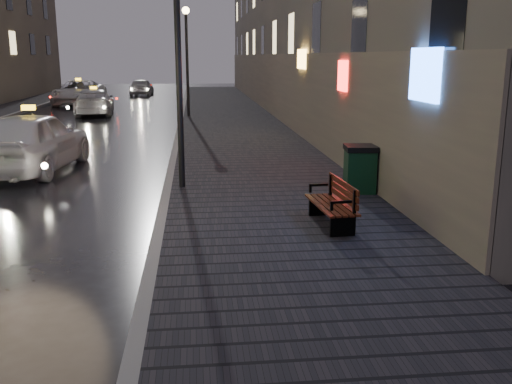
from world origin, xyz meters
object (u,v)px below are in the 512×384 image
Objects in this scene: taxi_mid at (94,102)px; lamp_far at (187,48)px; trash_bin at (360,168)px; taxi_far at (79,92)px; taxi_near at (31,141)px; car_far at (142,87)px; lamp_near at (178,38)px; bench at (335,203)px.

lamp_far is at bearing 146.64° from taxi_mid.
trash_bin is 28.71m from taxi_far.
lamp_far reaches higher than taxi_near.
lamp_far is at bearing 108.89° from trash_bin.
car_far is at bearing 72.13° from taxi_far.
taxi_far is (-3.03, 22.56, -0.06)m from taxi_near.
car_far is (-3.89, 33.96, -2.81)m from lamp_near.
bench is 2.75m from trash_bin.
bench is 23.38m from taxi_mid.
taxi_near is at bearing 144.09° from lamp_near.
lamp_near reaches higher than bench.
taxi_far is at bearing -78.84° from taxi_mid.
taxi_mid is 0.84× the size of taxi_far.
lamp_far is (0.00, 16.00, 0.00)m from lamp_near.
lamp_far is 0.93× the size of taxi_far.
taxi_mid is (-9.00, 19.55, 0.01)m from trash_bin.
bench is (2.77, -3.40, -2.93)m from lamp_near.
trash_bin is at bearing 60.47° from bench.
lamp_near is 19.51m from taxi_mid.
lamp_far is 18.59m from car_far.
taxi_mid is at bearing 105.16° from lamp_near.
taxi_mid is 15.37m from car_far.
lamp_near is 3.26× the size of bench.
lamp_near reaches higher than trash_bin.
taxi_near is at bearing 159.92° from trash_bin.
bench is at bearing 103.30° from car_far.
car_far is at bearing 102.22° from lamp_far.
lamp_near reaches higher than taxi_mid.
taxi_far reaches higher than car_far.
taxi_far reaches higher than bench.
taxi_near reaches higher than bench.
taxi_far is 9.02m from car_far.
bench is 0.33× the size of taxi_near.
taxi_far is (-2.11, 6.92, 0.09)m from taxi_mid.
trash_bin is 21.53m from taxi_mid.
lamp_far is 17.60m from trash_bin.
lamp_near is 1.07× the size of taxi_near.
taxi_far is at bearing 105.65° from lamp_near.
lamp_far is at bearing 93.97° from bench.
trash_bin is 35.75m from car_far.
taxi_mid is (-5.05, 2.63, -2.80)m from lamp_far.
lamp_far is 3.26× the size of bench.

